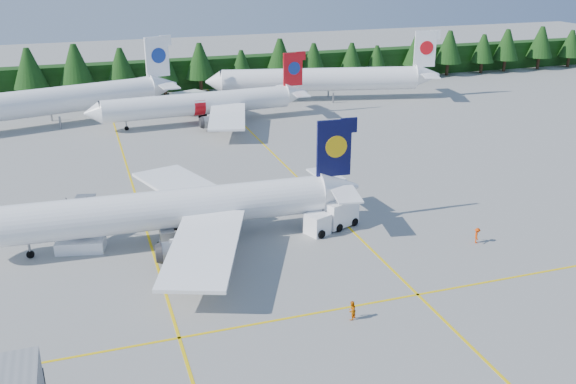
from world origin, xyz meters
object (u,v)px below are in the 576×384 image
object	(u,v)px
airliner_navy	(155,211)
service_truck	(331,216)
airstairs	(81,241)
airliner_red	(194,105)

from	to	relation	value
airliner_navy	service_truck	size ratio (longest dim) A/B	6.07
airliner_navy	airstairs	size ratio (longest dim) A/B	5.81
airliner_navy	airliner_red	bearing A→B (deg)	77.09
airstairs	service_truck	distance (m)	24.76
airliner_red	airstairs	distance (m)	46.71
airstairs	airliner_navy	bearing A→B (deg)	4.77
airliner_red	airstairs	xyz separation A→B (m)	(-19.05, -42.58, -2.29)
airliner_red	service_truck	world-z (taller)	airliner_red
airstairs	service_truck	xyz separation A→B (m)	(24.55, -3.16, 0.54)
service_truck	airliner_navy	bearing A→B (deg)	150.75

